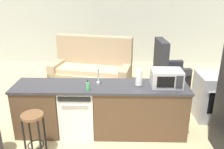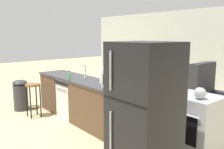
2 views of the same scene
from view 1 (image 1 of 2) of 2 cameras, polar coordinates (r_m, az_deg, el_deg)
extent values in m
plane|color=tan|center=(4.42, -4.56, -13.39)|extent=(24.00, 24.00, 0.00)
cube|color=beige|center=(7.93, 0.37, 12.05)|extent=(10.00, 0.06, 2.60)
cube|color=brown|center=(4.38, -16.96, -8.03)|extent=(0.75, 0.62, 0.86)
cube|color=brown|center=(4.19, 6.70, -8.58)|extent=(1.55, 0.62, 0.86)
cube|color=#333338|center=(3.98, -2.76, -2.86)|extent=(2.94, 0.66, 0.04)
cube|color=black|center=(4.38, -2.57, -13.00)|extent=(2.86, 0.56, 0.08)
cube|color=white|center=(4.23, -8.13, -8.52)|extent=(0.58, 0.58, 0.84)
cube|color=black|center=(3.81, -9.09, -5.91)|extent=(0.52, 0.01, 0.08)
cylinder|color=#B2B2B7|center=(3.84, -9.04, -7.35)|extent=(0.44, 0.02, 0.02)
cube|color=#A8AAB2|center=(5.05, 23.70, -5.12)|extent=(0.76, 0.64, 0.85)
cube|color=black|center=(4.76, 25.18, -6.32)|extent=(0.53, 0.01, 0.43)
cube|color=#A8AAB2|center=(4.88, 24.44, -0.33)|extent=(0.76, 0.64, 0.05)
torus|color=black|center=(4.70, 23.13, -0.66)|extent=(0.16, 0.16, 0.01)
torus|color=black|center=(4.92, 22.10, 0.41)|extent=(0.16, 0.16, 0.01)
cube|color=#B7B7BC|center=(4.00, 12.95, -0.81)|extent=(0.50, 0.36, 0.28)
cube|color=black|center=(3.82, 12.81, -1.81)|extent=(0.27, 0.01, 0.18)
cube|color=#2D2D33|center=(3.87, 15.93, -1.81)|extent=(0.11, 0.01, 0.21)
cylinder|color=silver|center=(4.04, -3.25, -1.96)|extent=(0.07, 0.07, 0.03)
cylinder|color=silver|center=(3.99, -3.29, -0.03)|extent=(0.02, 0.02, 0.26)
cylinder|color=silver|center=(3.88, -3.41, 1.40)|extent=(0.02, 0.14, 0.02)
cylinder|color=#4C4C51|center=(3.99, 6.43, -2.50)|extent=(0.14, 0.14, 0.01)
cylinder|color=white|center=(3.94, 6.51, -0.61)|extent=(0.11, 0.11, 0.27)
cylinder|color=#4CB266|center=(3.76, -5.83, -2.89)|extent=(0.06, 0.06, 0.14)
cylinder|color=black|center=(3.73, -5.88, -1.64)|extent=(0.02, 0.02, 0.04)
cylinder|color=brown|center=(3.62, -18.67, -9.34)|extent=(0.32, 0.32, 0.04)
cylinder|color=black|center=(3.76, -20.25, -14.98)|extent=(0.03, 0.03, 0.70)
cylinder|color=black|center=(3.69, -16.89, -15.31)|extent=(0.03, 0.03, 0.70)
cylinder|color=black|center=(3.93, -19.09, -13.15)|extent=(0.03, 0.03, 0.70)
cylinder|color=black|center=(3.86, -15.89, -13.41)|extent=(0.03, 0.03, 0.70)
torus|color=black|center=(3.88, -17.82, -15.78)|extent=(0.25, 0.25, 0.02)
cube|color=tan|center=(6.15, -5.05, -1.07)|extent=(2.14, 1.29, 0.42)
cube|color=tan|center=(6.31, -4.25, 3.60)|extent=(2.01, 0.65, 1.27)
cube|color=tan|center=(6.44, -12.73, 0.45)|extent=(0.38, 0.92, 0.62)
cube|color=tan|center=(5.91, 3.25, -0.89)|extent=(0.38, 0.92, 0.62)
cube|color=beige|center=(6.20, -10.12, 1.53)|extent=(0.68, 0.73, 0.12)
cube|color=beige|center=(6.01, -5.28, 1.16)|extent=(0.68, 0.73, 0.12)
cube|color=beige|center=(5.87, -0.17, 0.77)|extent=(0.68, 0.73, 0.12)
cube|color=#2D2D33|center=(6.46, 13.93, -0.62)|extent=(0.84, 0.89, 0.40)
cube|color=#2D2D33|center=(6.26, 11.58, 2.77)|extent=(0.24, 0.86, 1.20)
cube|color=#2D2D33|center=(6.13, 14.81, -1.12)|extent=(0.81, 0.20, 0.55)
cube|color=#2D2D33|center=(6.75, 13.23, 1.02)|extent=(0.81, 0.20, 0.55)
camera|label=2|loc=(3.99, 73.80, -4.11)|focal=38.00mm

